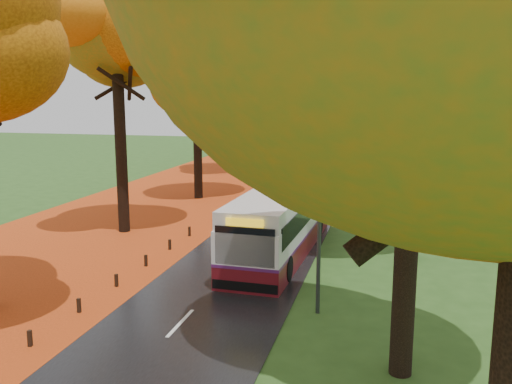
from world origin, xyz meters
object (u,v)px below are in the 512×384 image
at_px(car_white, 266,187).
at_px(car_silver, 297,165).
at_px(streetlamp_far, 371,118).
at_px(car_dark, 309,157).
at_px(bus, 281,219).
at_px(streetlamp_near, 313,176).
at_px(streetlamp_mid, 357,131).

height_order(car_white, car_silver, car_white).
height_order(streetlamp_far, car_dark, streetlamp_far).
bearing_deg(bus, streetlamp_near, -68.18).
bearing_deg(bus, streetlamp_far, 88.41).
relative_size(streetlamp_near, car_dark, 1.80).
bearing_deg(car_silver, car_white, -89.97).
relative_size(streetlamp_far, bus, 0.69).
bearing_deg(car_dark, streetlamp_far, 51.46).
bearing_deg(car_silver, streetlamp_far, 60.89).
bearing_deg(streetlamp_near, car_white, 107.38).
xyz_separation_m(car_white, car_silver, (0.09, 12.91, -0.03)).
height_order(streetlamp_far, bus, streetlamp_far).
distance_m(streetlamp_near, car_white, 21.46).
distance_m(bus, car_white, 14.03).
relative_size(car_white, car_silver, 1.00).
height_order(streetlamp_mid, car_dark, streetlamp_mid).
xyz_separation_m(streetlamp_far, bus, (-2.39, -37.33, -3.09)).
relative_size(streetlamp_near, streetlamp_far, 1.00).
relative_size(streetlamp_mid, streetlamp_far, 1.00).
xyz_separation_m(streetlamp_mid, car_silver, (-6.21, 11.03, -4.00)).
xyz_separation_m(streetlamp_mid, streetlamp_far, (0.00, 22.00, 0.00)).
height_order(streetlamp_mid, car_white, streetlamp_mid).
bearing_deg(bus, car_silver, 100.32).
xyz_separation_m(streetlamp_near, car_silver, (-6.21, 33.03, -4.00)).
distance_m(streetlamp_far, car_silver, 13.22).
bearing_deg(car_dark, car_white, -70.43).
relative_size(bus, car_white, 2.81).
xyz_separation_m(streetlamp_mid, car_white, (-6.30, -1.88, -3.97)).
xyz_separation_m(streetlamp_near, bus, (-2.39, 6.67, -3.09)).
bearing_deg(car_white, streetlamp_mid, 2.77).
bearing_deg(streetlamp_mid, car_white, -163.39).
height_order(streetlamp_far, car_white, streetlamp_far).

